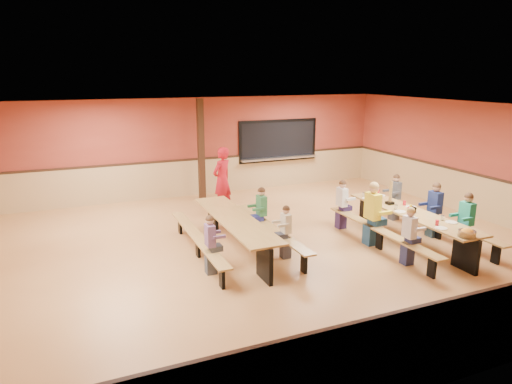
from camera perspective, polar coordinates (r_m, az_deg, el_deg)
name	(u,v)px	position (r m, az deg, el deg)	size (l,w,h in m)	color
ground	(268,247)	(10.09, 1.53, -6.90)	(12.00, 12.00, 0.00)	#A46F3E
room_envelope	(268,217)	(9.86, 1.56, -3.17)	(12.04, 10.04, 3.02)	brown
kitchen_pass_through	(278,142)	(15.15, 2.80, 6.21)	(2.78, 0.28, 1.38)	black
structural_post	(201,150)	(13.64, -6.88, 5.23)	(0.18, 0.18, 3.00)	black
cafeteria_table_main	(411,221)	(10.69, 18.80, -3.47)	(1.91, 3.70, 0.74)	#A37E41
cafeteria_table_second	(235,228)	(9.73, -2.64, -4.46)	(1.91, 3.70, 0.74)	#A37E41
seated_child_white_left	(409,236)	(9.53, 18.55, -5.29)	(0.35, 0.28, 1.16)	silver
seated_adult_yellow	(372,214)	(10.35, 14.32, -2.71)	(0.46, 0.38, 1.40)	yellow
seated_child_grey_left	(342,205)	(11.32, 10.65, -1.57)	(0.36, 0.29, 1.19)	silver
seated_child_teal_right	(466,222)	(10.73, 24.75, -3.43)	(0.39, 0.32, 1.25)	#1C8E73
seated_child_navy_right	(434,210)	(11.33, 21.40, -2.12)	(0.40, 0.33, 1.27)	#17214F
seated_child_char_right	(395,197)	(12.31, 16.98, -0.66)	(0.36, 0.29, 1.18)	#44484E
seated_child_purple_sec	(210,245)	(8.67, -5.74, -6.63)	(0.33, 0.27, 1.14)	#6B4C78
seated_child_green_sec	(261,214)	(10.42, 0.69, -2.71)	(0.36, 0.30, 1.19)	#307243
seated_child_tan_sec	(286,232)	(9.37, 3.74, -5.06)	(0.32, 0.26, 1.10)	beige
standing_woman	(222,180)	(12.46, -4.26, 1.55)	(0.65, 0.43, 1.79)	red
punch_pitcher	(376,194)	(11.51, 14.78, -0.22)	(0.16, 0.16, 0.22)	red
chip_bowl	(467,233)	(9.40, 24.89, -4.67)	(0.32, 0.32, 0.15)	#FFA428
napkin_dispenser	(412,210)	(10.57, 18.96, -2.11)	(0.10, 0.14, 0.13)	black
condiment_mustard	(410,209)	(10.57, 18.74, -1.98)	(0.06, 0.06, 0.17)	yellow
condiment_ketchup	(408,211)	(10.37, 18.51, -2.26)	(0.06, 0.06, 0.17)	#B2140F
table_paddle	(390,199)	(11.05, 16.41, -0.80)	(0.16, 0.16, 0.56)	black
place_settings	(412,210)	(10.61, 18.92, -2.09)	(0.65, 3.30, 0.11)	beige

